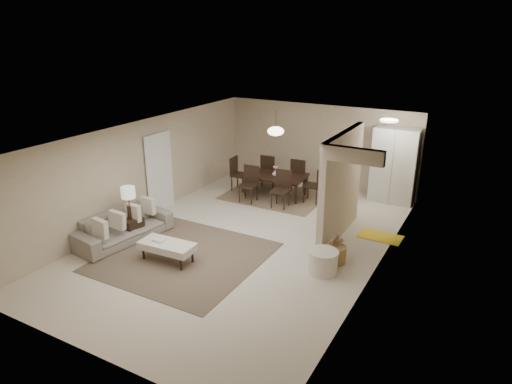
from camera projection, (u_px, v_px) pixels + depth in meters
The scene contains 22 objects.
floor at pixel (245, 240), 10.56m from camera, with size 9.00×9.00×0.00m, color beige.
ceiling at pixel (244, 134), 9.70m from camera, with size 9.00×9.00×0.00m, color white.
back_wall at pixel (319, 146), 13.83m from camera, with size 6.00×6.00×0.00m, color tan.
left_wall at pixel (142, 170), 11.49m from camera, with size 9.00×9.00×0.00m, color tan.
right_wall at pixel (379, 215), 8.77m from camera, with size 9.00×9.00×0.00m, color tan.
partition at pixel (341, 186), 10.34m from camera, with size 0.15×2.50×2.50m, color tan.
doorway at pixel (159, 173), 12.05m from camera, with size 0.04×0.90×2.04m, color black.
pantry_cabinet at pixel (394, 166), 12.55m from camera, with size 1.20×0.55×2.10m, color silver.
flush_light at pixel (389, 121), 11.31m from camera, with size 0.44×0.44×0.05m, color white.
living_rug at pixel (185, 257), 9.78m from camera, with size 3.20×3.20×0.01m, color brown.
sofa at pixel (123, 227), 10.45m from camera, with size 0.89×2.27×0.66m, color gray.
ottoman_bench at pixel (167, 246), 9.51m from camera, with size 1.21×0.60×0.42m.
side_table at pixel (132, 228), 10.62m from camera, with size 0.44×0.44×0.49m, color black.
table_lamp at pixel (128, 195), 10.35m from camera, with size 0.32×0.32×0.76m.
round_pouf at pixel (323, 262), 9.09m from camera, with size 0.61×0.61×0.47m, color white.
wicker_basket at pixel (336, 254), 9.50m from camera, with size 0.43×0.43×0.37m, color olive.
dining_rug at pixel (275, 196), 13.31m from camera, with size 2.80×2.10×0.01m, color brown.
dining_table at pixel (275, 186), 13.21m from camera, with size 1.74×0.97×0.61m, color black.
dining_chairs at pixel (275, 179), 13.14m from camera, with size 2.75×2.05×1.02m.
vase at pixel (275, 173), 13.07m from camera, with size 0.16×0.16×0.17m, color silver.
yellow_mat at pixel (380, 237), 10.72m from camera, with size 0.99×0.60×0.01m, color yellow.
pendant_light at pixel (276, 131), 12.66m from camera, with size 0.46×0.46×0.71m.
Camera 1 is at (4.82, -8.24, 4.65)m, focal length 32.00 mm.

